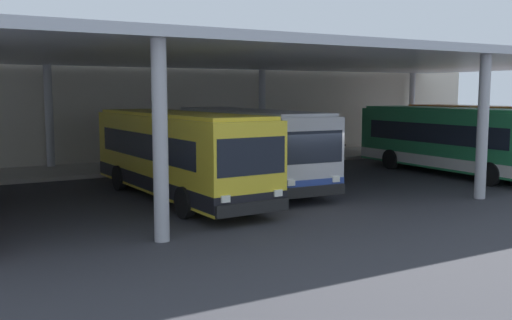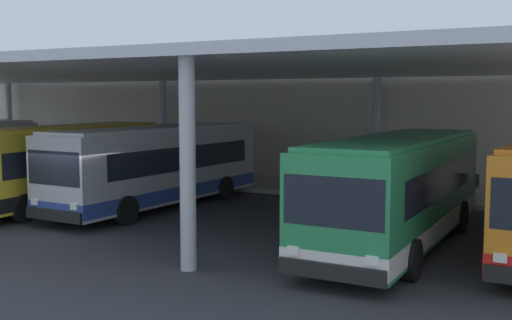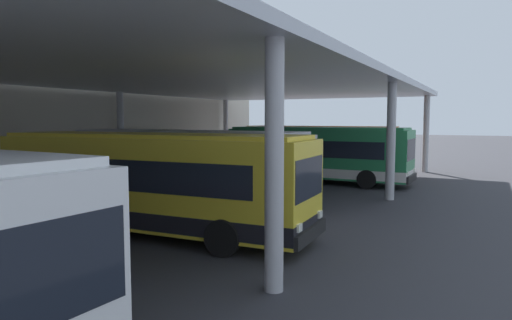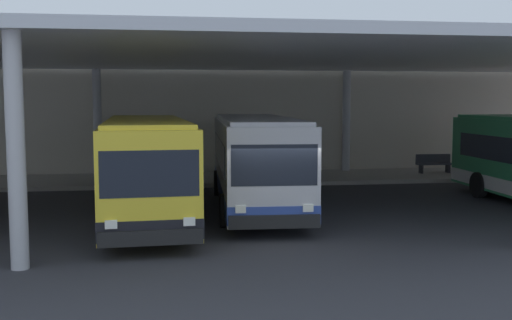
{
  "view_description": "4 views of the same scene",
  "coord_description": "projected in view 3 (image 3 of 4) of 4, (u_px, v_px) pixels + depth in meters",
  "views": [
    {
      "loc": [
        -11.24,
        -16.47,
        3.89
      ],
      "look_at": [
        -0.54,
        2.42,
        1.31
      ],
      "focal_mm": 40.04,
      "sensor_mm": 36.0,
      "label": 1
    },
    {
      "loc": [
        14.59,
        -15.08,
        4.24
      ],
      "look_at": [
        3.96,
        5.39,
        1.96
      ],
      "focal_mm": 43.39,
      "sensor_mm": 36.0,
      "label": 2
    },
    {
      "loc": [
        -14.65,
        -6.45,
        3.6
      ],
      "look_at": [
        4.53,
        3.43,
        1.69
      ],
      "focal_mm": 32.01,
      "sensor_mm": 36.0,
      "label": 3
    },
    {
      "loc": [
        -2.88,
        -16.37,
        3.75
      ],
      "look_at": [
        0.34,
        5.49,
        1.57
      ],
      "focal_mm": 42.54,
      "sensor_mm": 36.0,
      "label": 4
    }
  ],
  "objects": [
    {
      "name": "ground_plane",
      "position": [
        283.0,
        221.0,
        16.23
      ],
      "size": [
        200.0,
        200.0,
        0.0
      ],
      "primitive_type": "plane",
      "color": "#333338"
    },
    {
      "name": "platform_kerb",
      "position": [
        56.0,
        194.0,
        21.58
      ],
      "size": [
        42.0,
        4.5,
        0.18
      ],
      "primitive_type": "cube",
      "color": "#A39E93",
      "rests_on": "ground"
    },
    {
      "name": "station_building_facade",
      "position": [
        9.0,
        118.0,
        22.75
      ],
      "size": [
        48.0,
        1.6,
        7.38
      ],
      "primitive_type": "cube",
      "color": "beige",
      "rests_on": "ground"
    },
    {
      "name": "canopy_shelter",
      "position": [
        158.0,
        77.0,
        18.27
      ],
      "size": [
        40.0,
        17.0,
        5.55
      ],
      "color": "silver",
      "rests_on": "ground"
    },
    {
      "name": "bus_second_bay",
      "position": [
        151.0,
        182.0,
        14.31
      ],
      "size": [
        3.07,
        10.64,
        3.17
      ],
      "color": "yellow",
      "rests_on": "ground"
    },
    {
      "name": "bus_middle_bay",
      "position": [
        184.0,
        168.0,
        18.25
      ],
      "size": [
        3.07,
        10.64,
        3.17
      ],
      "color": "#B7B7BC",
      "rests_on": "ground"
    },
    {
      "name": "bus_far_bay",
      "position": [
        317.0,
        154.0,
        26.18
      ],
      "size": [
        2.88,
        10.58,
        3.17
      ],
      "color": "#28844C",
      "rests_on": "ground"
    },
    {
      "name": "bus_departing",
      "position": [
        319.0,
        149.0,
        30.64
      ],
      "size": [
        3.12,
        10.65,
        3.17
      ],
      "color": "orange",
      "rests_on": "ground"
    },
    {
      "name": "bench_waiting",
      "position": [
        183.0,
        164.0,
        30.58
      ],
      "size": [
        1.8,
        0.45,
        0.92
      ],
      "color": "#383D47",
      "rests_on": "platform_kerb"
    },
    {
      "name": "trash_bin",
      "position": [
        210.0,
        160.0,
        32.7
      ],
      "size": [
        0.52,
        0.52,
        0.98
      ],
      "color": "#33383D",
      "rests_on": "platform_kerb"
    }
  ]
}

